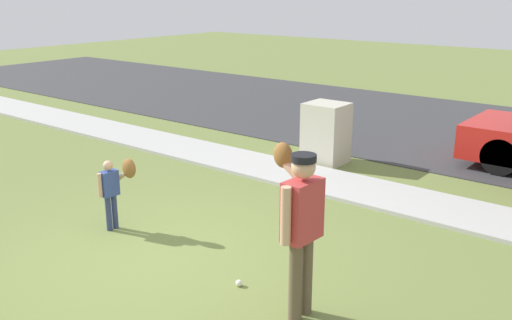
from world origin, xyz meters
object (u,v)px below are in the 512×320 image
(baseball, at_px, (239,283))
(utility_cabinet, at_px, (326,133))
(person_child, at_px, (115,183))
(person_adult, at_px, (300,216))

(baseball, bearing_deg, utility_cabinet, 110.54)
(baseball, relative_size, utility_cabinet, 0.07)
(person_child, xyz_separation_m, baseball, (2.22, -0.16, -0.62))
(baseball, distance_m, utility_cabinet, 4.83)
(person_adult, height_order, person_child, person_adult)
(person_child, height_order, baseball, person_child)
(person_adult, xyz_separation_m, utility_cabinet, (-2.49, 4.55, -0.48))
(person_child, bearing_deg, utility_cabinet, 86.55)
(person_adult, distance_m, person_child, 3.06)
(person_adult, relative_size, utility_cabinet, 1.49)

